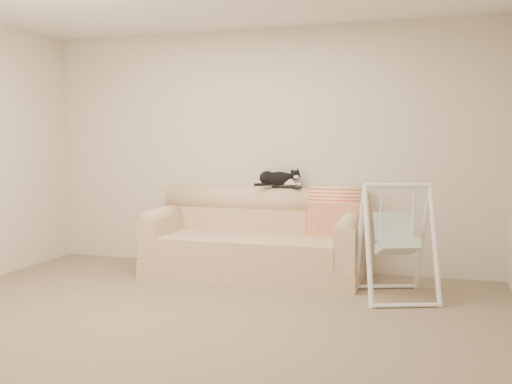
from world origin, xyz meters
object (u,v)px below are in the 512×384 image
sofa (256,241)px  tuxedo_cat (279,178)px  remote_b (295,187)px  remote_a (280,186)px  baby_swing (396,241)px

sofa → tuxedo_cat: bearing=51.9°
remote_b → tuxedo_cat: bearing=170.9°
remote_a → baby_swing: bearing=-30.7°
tuxedo_cat → baby_swing: bearing=-30.3°
remote_b → baby_swing: bearing=-33.2°
tuxedo_cat → remote_b: bearing=-9.1°
sofa → tuxedo_cat: 0.71m
remote_a → sofa: bearing=-130.7°
sofa → remote_a: remote_a is taller
sofa → remote_a: bearing=49.3°
tuxedo_cat → baby_swing: 1.54m
tuxedo_cat → baby_swing: tuxedo_cat is taller
remote_a → baby_swing: size_ratio=0.18×
sofa → remote_a: size_ratio=11.96×
remote_a → baby_swing: (1.24, -0.74, -0.40)m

